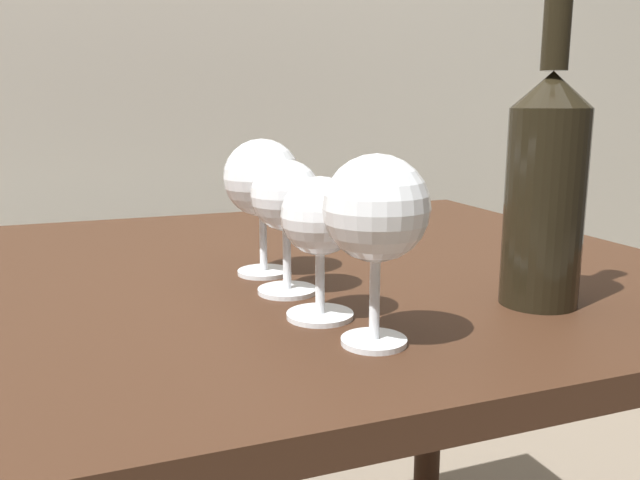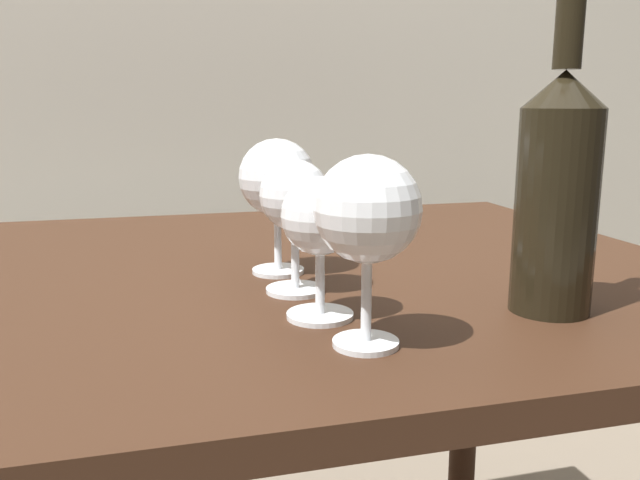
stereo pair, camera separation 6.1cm
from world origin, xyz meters
name	(u,v)px [view 1 (the left image)]	position (x,y,z in m)	size (l,w,h in m)	color
dining_table	(207,351)	(0.00, 0.00, 0.66)	(1.20, 0.84, 0.76)	#382114
wine_glass_rose	(376,211)	(0.09, -0.30, 0.88)	(0.09, 0.09, 0.16)	white
wine_glass_port	(320,221)	(0.07, -0.21, 0.86)	(0.07, 0.07, 0.14)	white
wine_glass_cabernet	(286,199)	(0.07, -0.12, 0.87)	(0.08, 0.08, 0.14)	white
wine_glass_pinot	(262,180)	(0.06, -0.04, 0.88)	(0.09, 0.09, 0.16)	white
wine_bottle	(546,184)	(0.30, -0.25, 0.89)	(0.08, 0.08, 0.33)	black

